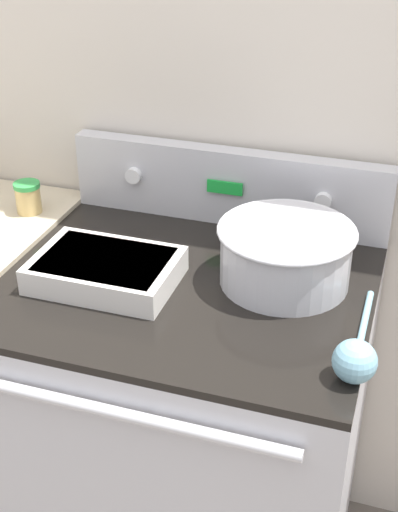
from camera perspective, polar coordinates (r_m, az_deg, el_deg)
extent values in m
cube|color=beige|center=(1.76, 3.08, 13.18)|extent=(8.00, 0.05, 2.50)
cube|color=#BCBCC1|center=(1.86, -0.77, -14.53)|extent=(0.80, 0.68, 0.91)
cube|color=black|center=(1.57, -0.89, -2.36)|extent=(0.80, 0.68, 0.02)
cylinder|color=silver|center=(1.35, -5.89, -12.54)|extent=(0.66, 0.02, 0.02)
cube|color=#BCBCC1|center=(1.78, 2.36, 5.61)|extent=(0.80, 0.05, 0.19)
cylinder|color=white|center=(1.83, -5.28, 6.42)|extent=(0.04, 0.02, 0.04)
cylinder|color=white|center=(1.71, 9.89, 4.34)|extent=(0.04, 0.02, 0.04)
cube|color=green|center=(1.75, 2.08, 5.49)|extent=(0.09, 0.01, 0.03)
cylinder|color=silver|center=(1.54, 6.92, 0.04)|extent=(0.28, 0.28, 0.13)
torus|color=silver|center=(1.51, 7.06, 2.03)|extent=(0.30, 0.30, 0.01)
cylinder|color=beige|center=(1.52, 7.03, 1.60)|extent=(0.26, 0.26, 0.02)
cube|color=silver|center=(1.56, -7.48, -1.14)|extent=(0.31, 0.22, 0.06)
cube|color=#B2894C|center=(1.56, -7.51, -0.72)|extent=(0.27, 0.19, 0.03)
cylinder|color=#7AB2C6|center=(1.44, 12.94, -5.89)|extent=(0.01, 0.29, 0.01)
sphere|color=#7AB2C6|center=(1.30, 12.35, -8.23)|extent=(0.08, 0.08, 0.08)
cylinder|color=tan|center=(1.88, -13.49, 4.41)|extent=(0.06, 0.06, 0.07)
cylinder|color=green|center=(1.86, -13.64, 5.54)|extent=(0.07, 0.07, 0.01)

